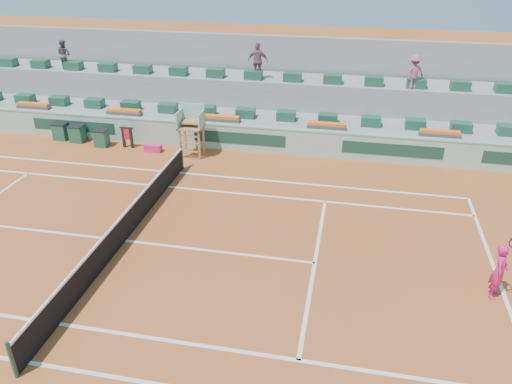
% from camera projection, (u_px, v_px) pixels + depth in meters
% --- Properties ---
extents(ground, '(90.00, 90.00, 0.00)m').
position_uv_depth(ground, '(125.00, 241.00, 16.83)').
color(ground, '#9A471D').
rests_on(ground, ground).
extents(seating_tier_lower, '(36.00, 4.00, 1.20)m').
position_uv_depth(seating_tier_lower, '(212.00, 120.00, 25.85)').
color(seating_tier_lower, gray).
rests_on(seating_tier_lower, ground).
extents(seating_tier_upper, '(36.00, 2.40, 2.60)m').
position_uv_depth(seating_tier_upper, '(220.00, 98.00, 26.92)').
color(seating_tier_upper, gray).
rests_on(seating_tier_upper, ground).
extents(stadium_back_wall, '(36.00, 0.40, 4.40)m').
position_uv_depth(stadium_back_wall, '(227.00, 74.00, 27.89)').
color(stadium_back_wall, gray).
rests_on(stadium_back_wall, ground).
extents(player_bag, '(0.80, 0.36, 0.36)m').
position_uv_depth(player_bag, '(153.00, 148.00, 23.61)').
color(player_bag, '#E21D6E').
rests_on(player_bag, ground).
extents(spectator_left, '(0.88, 0.75, 1.56)m').
position_uv_depth(spectator_left, '(64.00, 54.00, 27.01)').
color(spectator_left, '#4B4C57').
rests_on(spectator_left, seating_tier_upper).
extents(spectator_mid, '(1.09, 0.50, 1.81)m').
position_uv_depth(spectator_mid, '(258.00, 61.00, 25.05)').
color(spectator_mid, '#7D5361').
rests_on(spectator_mid, seating_tier_upper).
extents(spectator_right, '(1.18, 0.97, 1.60)m').
position_uv_depth(spectator_right, '(414.00, 72.00, 23.50)').
color(spectator_right, '#A55262').
rests_on(spectator_right, seating_tier_upper).
extents(court_lines, '(23.89, 11.09, 0.01)m').
position_uv_depth(court_lines, '(125.00, 241.00, 16.83)').
color(court_lines, silver).
rests_on(court_lines, ground).
extents(tennis_net, '(0.10, 11.97, 1.10)m').
position_uv_depth(tennis_net, '(123.00, 228.00, 16.59)').
color(tennis_net, black).
rests_on(tennis_net, ground).
extents(advertising_hoarding, '(36.00, 0.34, 1.26)m').
position_uv_depth(advertising_hoarding, '(200.00, 135.00, 23.92)').
color(advertising_hoarding, '#91B6A0').
rests_on(advertising_hoarding, ground).
extents(umpire_chair, '(1.10, 0.90, 2.40)m').
position_uv_depth(umpire_chair, '(192.00, 123.00, 22.63)').
color(umpire_chair, olive).
rests_on(umpire_chair, ground).
extents(seat_row_lower, '(32.90, 0.60, 0.44)m').
position_uv_depth(seat_row_lower, '(206.00, 110.00, 24.69)').
color(seat_row_lower, '#194C33').
rests_on(seat_row_lower, seating_tier_lower).
extents(seat_row_upper, '(32.90, 0.60, 0.44)m').
position_uv_depth(seat_row_upper, '(216.00, 73.00, 25.69)').
color(seat_row_upper, '#194C33').
rests_on(seat_row_upper, seating_tier_upper).
extents(flower_planters, '(26.80, 0.36, 0.28)m').
position_uv_depth(flower_planters, '(172.00, 115.00, 24.30)').
color(flower_planters, '#454545').
rests_on(flower_planters, seating_tier_lower).
extents(drink_cooler_a, '(0.64, 0.56, 0.84)m').
position_uv_depth(drink_cooler_a, '(101.00, 138.00, 24.10)').
color(drink_cooler_a, '#184934').
rests_on(drink_cooler_a, ground).
extents(drink_cooler_b, '(0.70, 0.61, 0.84)m').
position_uv_depth(drink_cooler_b, '(77.00, 134.00, 24.63)').
color(drink_cooler_b, '#184934').
rests_on(drink_cooler_b, ground).
extents(drink_cooler_c, '(0.70, 0.61, 0.84)m').
position_uv_depth(drink_cooler_c, '(61.00, 131.00, 24.92)').
color(drink_cooler_c, '#184934').
rests_on(drink_cooler_c, ground).
extents(towel_rack, '(0.68, 0.11, 1.03)m').
position_uv_depth(towel_rack, '(127.00, 136.00, 23.86)').
color(towel_rack, black).
rests_on(towel_rack, ground).
extents(tennis_player, '(0.60, 0.92, 2.28)m').
position_uv_depth(tennis_player, '(499.00, 271.00, 13.91)').
color(tennis_player, '#E21D6E').
rests_on(tennis_player, ground).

